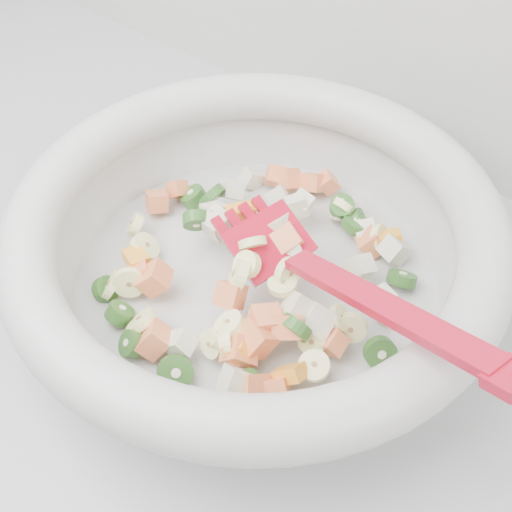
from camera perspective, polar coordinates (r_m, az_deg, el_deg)
The scene contains 1 object.
mixing_bowl at distance 0.54m, azimuth 0.03°, elevation 0.94°, with size 0.44×0.41×0.15m.
Camera 1 is at (0.08, 1.18, 1.35)m, focal length 45.00 mm.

